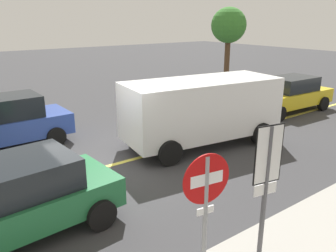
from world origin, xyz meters
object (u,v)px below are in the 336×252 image
at_px(car_yellow_near_curb, 288,94).
at_px(stop_sign, 206,202).
at_px(car_green_mid_road, 19,198).
at_px(white_van, 201,108).
at_px(speed_limit_sign, 267,170).
at_px(tree_left_verge, 229,26).
at_px(car_blue_behind_van, 3,123).

bearing_deg(car_yellow_near_curb, stop_sign, -150.66).
bearing_deg(stop_sign, car_green_mid_road, 119.66).
relative_size(stop_sign, white_van, 0.43).
height_order(speed_limit_sign, tree_left_verge, tree_left_verge).
distance_m(car_yellow_near_curb, tree_left_verge, 9.00).
xyz_separation_m(stop_sign, car_green_mid_road, (-1.85, 3.25, -0.81)).
relative_size(stop_sign, car_green_mid_road, 0.58).
bearing_deg(stop_sign, car_blue_behind_van, 97.10).
xyz_separation_m(speed_limit_sign, car_green_mid_road, (-3.14, 3.29, -0.98)).
bearing_deg(speed_limit_sign, tree_left_verge, 46.26).
relative_size(car_green_mid_road, tree_left_verge, 0.83).
relative_size(speed_limit_sign, white_van, 0.46).
xyz_separation_m(car_blue_behind_van, car_green_mid_road, (-0.79, -5.29, -0.06)).
bearing_deg(tree_left_verge, car_yellow_near_curb, -116.66).
distance_m(speed_limit_sign, car_blue_behind_van, 8.95).
distance_m(speed_limit_sign, car_yellow_near_curb, 10.90).
xyz_separation_m(white_van, car_green_mid_road, (-6.18, -1.71, -0.48)).
height_order(stop_sign, speed_limit_sign, speed_limit_sign).
bearing_deg(car_green_mid_road, speed_limit_sign, -46.31).
relative_size(white_van, car_yellow_near_curb, 1.17).
relative_size(speed_limit_sign, car_blue_behind_van, 0.58).
bearing_deg(stop_sign, car_yellow_near_curb, 29.34).
relative_size(speed_limit_sign, car_yellow_near_curb, 0.54).
xyz_separation_m(white_van, car_blue_behind_van, (-5.40, 3.58, -0.42)).
relative_size(white_van, tree_left_verge, 1.13).
distance_m(car_blue_behind_van, tree_left_verge, 16.32).
xyz_separation_m(stop_sign, car_blue_behind_van, (-1.06, 8.54, -0.75)).
distance_m(car_blue_behind_van, car_green_mid_road, 5.35).
bearing_deg(stop_sign, speed_limit_sign, -1.74).
xyz_separation_m(speed_limit_sign, white_van, (3.04, 5.00, -0.50)).
height_order(stop_sign, tree_left_verge, tree_left_verge).
relative_size(car_yellow_near_curb, car_green_mid_road, 1.15).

